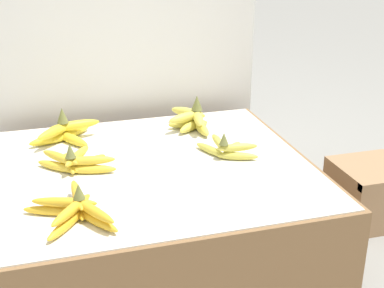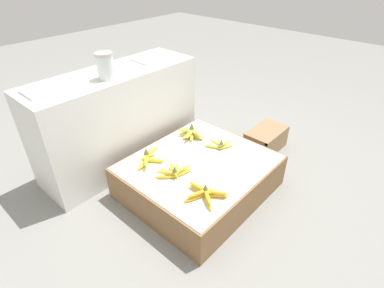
{
  "view_description": "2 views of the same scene",
  "coord_description": "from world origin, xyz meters",
  "px_view_note": "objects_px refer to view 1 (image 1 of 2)",
  "views": [
    {
      "loc": [
        -0.28,
        -1.37,
        0.89
      ],
      "look_at": [
        0.12,
        -0.0,
        0.29
      ],
      "focal_mm": 50.0,
      "sensor_mm": 36.0,
      "label": 1
    },
    {
      "loc": [
        -1.22,
        -1.03,
        1.43
      ],
      "look_at": [
        0.04,
        0.1,
        0.32
      ],
      "focal_mm": 28.0,
      "sensor_mm": 36.0,
      "label": 2
    }
  ],
  "objects_px": {
    "banana_bunch_front_left": "(75,208)",
    "banana_bunch_back_midleft": "(192,120)",
    "banana_bunch_middle_midleft": "(227,148)",
    "banana_bunch_middle_left": "(76,162)",
    "banana_bunch_back_left": "(65,132)"
  },
  "relations": [
    {
      "from": "banana_bunch_front_left",
      "to": "banana_bunch_back_midleft",
      "type": "height_order",
      "value": "banana_bunch_back_midleft"
    },
    {
      "from": "banana_bunch_back_midleft",
      "to": "banana_bunch_middle_midleft",
      "type": "bearing_deg",
      "value": -81.63
    },
    {
      "from": "banana_bunch_middle_left",
      "to": "banana_bunch_front_left",
      "type": "bearing_deg",
      "value": -94.84
    },
    {
      "from": "banana_bunch_back_midleft",
      "to": "banana_bunch_middle_left",
      "type": "bearing_deg",
      "value": -151.26
    },
    {
      "from": "banana_bunch_front_left",
      "to": "banana_bunch_middle_midleft",
      "type": "relative_size",
      "value": 1.48
    },
    {
      "from": "banana_bunch_back_left",
      "to": "banana_bunch_back_midleft",
      "type": "height_order",
      "value": "banana_bunch_back_midleft"
    },
    {
      "from": "banana_bunch_front_left",
      "to": "banana_bunch_middle_left",
      "type": "relative_size",
      "value": 1.1
    },
    {
      "from": "banana_bunch_front_left",
      "to": "banana_bunch_middle_left",
      "type": "height_order",
      "value": "banana_bunch_middle_left"
    },
    {
      "from": "banana_bunch_middle_midleft",
      "to": "banana_bunch_middle_left",
      "type": "bearing_deg",
      "value": 177.03
    },
    {
      "from": "banana_bunch_back_left",
      "to": "banana_bunch_front_left",
      "type": "bearing_deg",
      "value": -91.16
    },
    {
      "from": "banana_bunch_middle_midleft",
      "to": "banana_bunch_back_left",
      "type": "height_order",
      "value": "banana_bunch_back_left"
    },
    {
      "from": "banana_bunch_middle_midleft",
      "to": "banana_bunch_back_left",
      "type": "relative_size",
      "value": 0.7
    },
    {
      "from": "banana_bunch_front_left",
      "to": "banana_bunch_back_left",
      "type": "xyz_separation_m",
      "value": [
        0.01,
        0.5,
        0.01
      ]
    },
    {
      "from": "banana_bunch_middle_left",
      "to": "banana_bunch_middle_midleft",
      "type": "bearing_deg",
      "value": -2.97
    },
    {
      "from": "banana_bunch_middle_left",
      "to": "banana_bunch_back_left",
      "type": "bearing_deg",
      "value": 93.17
    }
  ]
}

